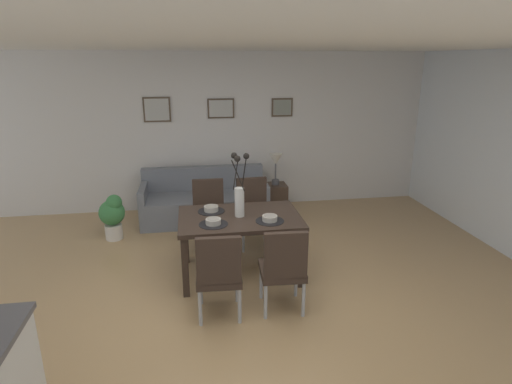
{
  "coord_description": "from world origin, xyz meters",
  "views": [
    {
      "loc": [
        -0.44,
        -3.78,
        2.47
      ],
      "look_at": [
        0.3,
        0.83,
        0.99
      ],
      "focal_mm": 29.35,
      "sensor_mm": 36.0,
      "label": 1
    }
  ],
  "objects_px": {
    "dining_chair_near_left": "(219,272)",
    "dining_chair_far_left": "(283,266)",
    "dining_chair_far_right": "(253,209)",
    "sofa": "(205,202)",
    "dining_chair_near_right": "(209,210)",
    "potted_plant": "(113,215)",
    "bowl_far_left": "(270,218)",
    "centerpiece_vase": "(239,193)",
    "framed_picture_center": "(221,108)",
    "table_lamp": "(276,162)",
    "framed_picture_right": "(282,107)",
    "framed_picture_left": "(157,110)",
    "bowl_near_left": "(213,221)",
    "side_table": "(275,199)",
    "bowl_near_right": "(211,208)",
    "dining_table": "(240,223)"
  },
  "relations": [
    {
      "from": "dining_chair_near_right",
      "to": "framed_picture_center",
      "type": "xyz_separation_m",
      "value": [
        0.32,
        1.59,
        1.19
      ]
    },
    {
      "from": "sofa",
      "to": "side_table",
      "type": "xyz_separation_m",
      "value": [
        1.16,
        0.02,
        -0.02
      ]
    },
    {
      "from": "dining_chair_near_left",
      "to": "table_lamp",
      "type": "distance_m",
      "value": 3.03
    },
    {
      "from": "dining_table",
      "to": "dining_chair_far_left",
      "type": "distance_m",
      "value": 0.93
    },
    {
      "from": "table_lamp",
      "to": "potted_plant",
      "type": "xyz_separation_m",
      "value": [
        -2.48,
        -0.62,
        -0.52
      ]
    },
    {
      "from": "dining_chair_near_right",
      "to": "bowl_far_left",
      "type": "relative_size",
      "value": 5.41
    },
    {
      "from": "sofa",
      "to": "framed_picture_right",
      "type": "bearing_deg",
      "value": 22.61
    },
    {
      "from": "dining_chair_far_left",
      "to": "bowl_near_right",
      "type": "relative_size",
      "value": 5.41
    },
    {
      "from": "dining_chair_far_left",
      "to": "bowl_far_left",
      "type": "bearing_deg",
      "value": 91.51
    },
    {
      "from": "bowl_far_left",
      "to": "framed_picture_center",
      "type": "bearing_deg",
      "value": 96.72
    },
    {
      "from": "framed_picture_right",
      "to": "bowl_near_left",
      "type": "bearing_deg",
      "value": -116.66
    },
    {
      "from": "table_lamp",
      "to": "dining_chair_far_right",
      "type": "bearing_deg",
      "value": -116.39
    },
    {
      "from": "dining_chair_near_right",
      "to": "bowl_near_left",
      "type": "relative_size",
      "value": 5.41
    },
    {
      "from": "dining_chair_near_right",
      "to": "dining_chair_far_left",
      "type": "relative_size",
      "value": 1.0
    },
    {
      "from": "table_lamp",
      "to": "framed_picture_left",
      "type": "bearing_deg",
      "value": 163.46
    },
    {
      "from": "centerpiece_vase",
      "to": "dining_chair_far_right",
      "type": "bearing_deg",
      "value": 71.39
    },
    {
      "from": "sofa",
      "to": "potted_plant",
      "type": "xyz_separation_m",
      "value": [
        -1.32,
        -0.6,
        0.09
      ]
    },
    {
      "from": "dining_chair_near_right",
      "to": "potted_plant",
      "type": "height_order",
      "value": "dining_chair_near_right"
    },
    {
      "from": "dining_table",
      "to": "potted_plant",
      "type": "xyz_separation_m",
      "value": [
        -1.66,
        1.3,
        -0.28
      ]
    },
    {
      "from": "dining_chair_near_right",
      "to": "bowl_near_right",
      "type": "bearing_deg",
      "value": -89.8
    },
    {
      "from": "dining_chair_near_left",
      "to": "centerpiece_vase",
      "type": "distance_m",
      "value": 1.05
    },
    {
      "from": "dining_chair_far_right",
      "to": "sofa",
      "type": "height_order",
      "value": "dining_chair_far_right"
    },
    {
      "from": "side_table",
      "to": "framed_picture_right",
      "type": "distance_m",
      "value": 1.55
    },
    {
      "from": "bowl_near_left",
      "to": "dining_chair_near_left",
      "type": "bearing_deg",
      "value": -89.53
    },
    {
      "from": "dining_chair_near_left",
      "to": "dining_chair_far_left",
      "type": "distance_m",
      "value": 0.64
    },
    {
      "from": "dining_chair_far_left",
      "to": "dining_chair_far_right",
      "type": "xyz_separation_m",
      "value": [
        -0.05,
        1.7,
        0.0
      ]
    },
    {
      "from": "centerpiece_vase",
      "to": "sofa",
      "type": "relative_size",
      "value": 0.37
    },
    {
      "from": "dining_table",
      "to": "table_lamp",
      "type": "bearing_deg",
      "value": 66.94
    },
    {
      "from": "side_table",
      "to": "table_lamp",
      "type": "xyz_separation_m",
      "value": [
        0.0,
        0.0,
        0.63
      ]
    },
    {
      "from": "table_lamp",
      "to": "framed_picture_left",
      "type": "distance_m",
      "value": 2.09
    },
    {
      "from": "dining_table",
      "to": "dining_chair_far_right",
      "type": "height_order",
      "value": "dining_chair_far_right"
    },
    {
      "from": "dining_chair_near_right",
      "to": "centerpiece_vase",
      "type": "distance_m",
      "value": 1.06
    },
    {
      "from": "sofa",
      "to": "dining_chair_far_left",
      "type": "bearing_deg",
      "value": -76.18
    },
    {
      "from": "dining_chair_far_right",
      "to": "bowl_near_left",
      "type": "distance_m",
      "value": 1.25
    },
    {
      "from": "framed_picture_center",
      "to": "framed_picture_right",
      "type": "bearing_deg",
      "value": 0.0
    },
    {
      "from": "framed_picture_right",
      "to": "potted_plant",
      "type": "distance_m",
      "value": 3.22
    },
    {
      "from": "dining_chair_near_left",
      "to": "table_lamp",
      "type": "relative_size",
      "value": 1.8
    },
    {
      "from": "side_table",
      "to": "table_lamp",
      "type": "height_order",
      "value": "table_lamp"
    },
    {
      "from": "framed_picture_left",
      "to": "framed_picture_center",
      "type": "height_order",
      "value": "framed_picture_left"
    },
    {
      "from": "bowl_near_right",
      "to": "framed_picture_center",
      "type": "bearing_deg",
      "value": 82.05
    },
    {
      "from": "bowl_near_left",
      "to": "bowl_far_left",
      "type": "bearing_deg",
      "value": 0.0
    },
    {
      "from": "centerpiece_vase",
      "to": "sofa",
      "type": "bearing_deg",
      "value": 100.31
    },
    {
      "from": "dining_chair_near_left",
      "to": "dining_chair_far_left",
      "type": "bearing_deg",
      "value": 1.08
    },
    {
      "from": "dining_chair_far_right",
      "to": "framed_picture_right",
      "type": "height_order",
      "value": "framed_picture_right"
    },
    {
      "from": "framed_picture_right",
      "to": "framed_picture_left",
      "type": "bearing_deg",
      "value": -180.0
    },
    {
      "from": "sofa",
      "to": "potted_plant",
      "type": "relative_size",
      "value": 2.93
    },
    {
      "from": "dining_chair_near_left",
      "to": "bowl_near_right",
      "type": "height_order",
      "value": "dining_chair_near_left"
    },
    {
      "from": "framed_picture_left",
      "to": "bowl_near_left",
      "type": "bearing_deg",
      "value": -75.07
    },
    {
      "from": "dining_chair_near_left",
      "to": "potted_plant",
      "type": "xyz_separation_m",
      "value": [
        -1.35,
        2.16,
        -0.14
      ]
    },
    {
      "from": "sofa",
      "to": "framed_picture_center",
      "type": "bearing_deg",
      "value": 58.98
    }
  ]
}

